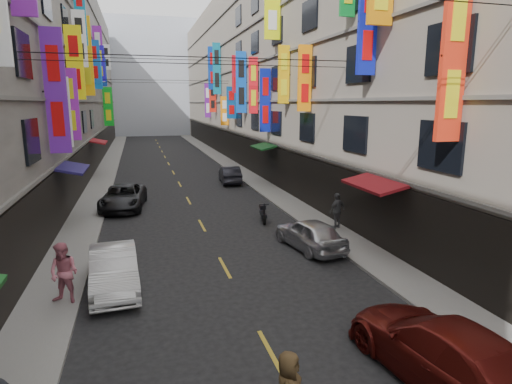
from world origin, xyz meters
TOP-DOWN VIEW (x-y plane):
  - sidewalk_left at (-6.00, 42.00)m, footprint 2.00×90.00m
  - sidewalk_right at (6.00, 42.00)m, footprint 2.00×90.00m
  - building_row_left at (-11.99, 42.00)m, footprint 10.14×90.00m
  - building_row_right at (11.99, 42.00)m, footprint 10.14×90.00m
  - haze_block at (0.00, 92.00)m, footprint 18.00×8.00m
  - shop_signage at (-0.11, 35.34)m, footprint 14.00×55.00m
  - street_awnings at (-1.26, 26.00)m, footprint 13.99×35.20m
  - overhead_cables at (0.00, 30.00)m, footprint 14.00×38.04m
  - lane_markings at (0.00, 39.00)m, footprint 0.12×80.20m
  - scooter_far_right at (3.30, 23.99)m, footprint 0.63×1.79m
  - car_left_mid at (-4.00, 17.08)m, footprint 1.79×4.41m
  - car_left_far at (-4.00, 28.88)m, footprint 2.93×5.35m
  - car_right_near at (3.40, 9.85)m, footprint 2.69×5.49m
  - car_right_mid at (4.00, 19.14)m, footprint 2.26×4.23m
  - car_right_far at (3.92, 35.48)m, footprint 1.75×4.19m
  - pedestrian_lfar at (-5.40, 16.18)m, footprint 1.12×0.98m
  - pedestrian_rfar at (6.37, 21.39)m, footprint 1.19×0.95m

SIDE VIEW (x-z plane):
  - lane_markings at x=0.00m, z-range 0.00..0.01m
  - sidewalk_left at x=-6.00m, z-range 0.00..0.12m
  - sidewalk_right at x=6.00m, z-range 0.00..0.12m
  - scooter_far_right at x=3.30m, z-range -0.13..1.01m
  - car_right_far at x=3.92m, z-range 0.00..1.35m
  - car_right_mid at x=4.00m, z-range 0.00..1.37m
  - car_left_far at x=-4.00m, z-range 0.00..1.42m
  - car_left_mid at x=-4.00m, z-range 0.00..1.42m
  - car_right_near at x=3.40m, z-range 0.00..1.54m
  - pedestrian_rfar at x=6.37m, z-range 0.12..1.90m
  - pedestrian_lfar at x=-5.40m, z-range 0.12..2.05m
  - street_awnings at x=-1.26m, z-range 2.80..3.20m
  - overhead_cables at x=0.00m, z-range 8.18..9.42m
  - shop_signage at x=-0.11m, z-range 3.34..14.93m
  - building_row_left at x=-11.99m, z-range -0.01..18.99m
  - building_row_right at x=11.99m, z-range -0.01..18.99m
  - haze_block at x=0.00m, z-range 0.00..22.00m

